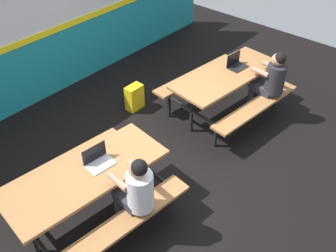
% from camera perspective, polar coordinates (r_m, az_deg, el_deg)
% --- Properties ---
extents(ground_plane, '(10.00, 10.00, 0.02)m').
position_cam_1_polar(ground_plane, '(5.72, 0.16, -4.47)').
color(ground_plane, black).
extents(accent_backdrop, '(8.00, 0.14, 2.60)m').
position_cam_1_polar(accent_backdrop, '(6.83, -18.01, 13.98)').
color(accent_backdrop, teal).
rests_on(accent_backdrop, ground).
extents(picnic_table_left, '(2.00, 1.74, 0.74)m').
position_cam_1_polar(picnic_table_left, '(4.63, -11.82, -8.34)').
color(picnic_table_left, '#9E6B3D').
rests_on(picnic_table_left, ground).
extents(picnic_table_right, '(2.00, 1.74, 0.74)m').
position_cam_1_polar(picnic_table_right, '(6.31, 8.60, 6.47)').
color(picnic_table_right, '#9E6B3D').
rests_on(picnic_table_right, ground).
extents(student_nearer, '(0.39, 0.54, 1.21)m').
position_cam_1_polar(student_nearer, '(4.30, -4.82, -9.45)').
color(student_nearer, '#2D2D38').
rests_on(student_nearer, ground).
extents(student_further, '(0.39, 0.54, 1.21)m').
position_cam_1_polar(student_further, '(6.28, 15.06, 6.73)').
color(student_further, '#2D2D38').
rests_on(student_further, ground).
extents(laptop_silver, '(0.34, 0.25, 0.22)m').
position_cam_1_polar(laptop_silver, '(4.57, -10.36, -5.09)').
color(laptop_silver, silver).
rests_on(laptop_silver, picnic_table_left).
extents(laptop_dark, '(0.34, 0.25, 0.22)m').
position_cam_1_polar(laptop_dark, '(6.42, 10.14, 9.07)').
color(laptop_dark, black).
rests_on(laptop_dark, picnic_table_right).
extents(backpack_dark, '(0.30, 0.22, 0.44)m').
position_cam_1_polar(backpack_dark, '(6.54, -5.05, 4.27)').
color(backpack_dark, yellow).
rests_on(backpack_dark, ground).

